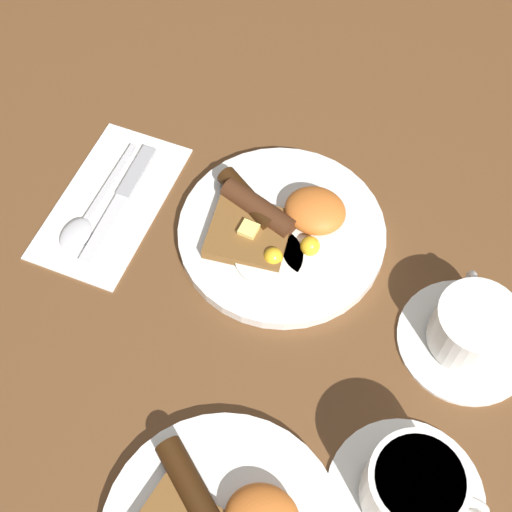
# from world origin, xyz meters

# --- Properties ---
(ground_plane) EXTENTS (3.00, 3.00, 0.00)m
(ground_plane) POSITION_xyz_m (0.00, 0.00, 0.00)
(ground_plane) COLOR brown
(breakfast_plate_near) EXTENTS (0.24, 0.24, 0.05)m
(breakfast_plate_near) POSITION_xyz_m (0.00, -0.00, 0.01)
(breakfast_plate_near) COLOR white
(breakfast_plate_near) RESTS_ON ground_plane
(teacup_near) EXTENTS (0.15, 0.15, 0.07)m
(teacup_near) POSITION_xyz_m (-0.23, 0.05, 0.03)
(teacup_near) COLOR white
(teacup_near) RESTS_ON ground_plane
(teacup_far) EXTENTS (0.15, 0.15, 0.08)m
(teacup_far) POSITION_xyz_m (-0.22, 0.23, 0.03)
(teacup_far) COLOR white
(teacup_far) RESTS_ON ground_plane
(napkin) EXTENTS (0.12, 0.22, 0.01)m
(napkin) POSITION_xyz_m (0.21, 0.03, 0.00)
(napkin) COLOR white
(napkin) RESTS_ON ground_plane
(knife) EXTENTS (0.02, 0.18, 0.01)m
(knife) POSITION_xyz_m (0.20, 0.02, 0.01)
(knife) COLOR silver
(knife) RESTS_ON napkin
(spoon) EXTENTS (0.03, 0.17, 0.01)m
(spoon) POSITION_xyz_m (0.22, 0.08, 0.01)
(spoon) COLOR silver
(spoon) RESTS_ON napkin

